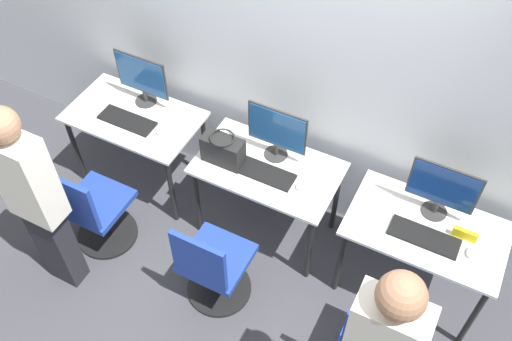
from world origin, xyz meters
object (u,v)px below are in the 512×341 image
at_px(office_chair_left, 94,212).
at_px(keyboard_left, 127,120).
at_px(mouse_left, 161,130).
at_px(keyboard_right, 424,237).
at_px(person_left, 35,198).
at_px(monitor_right, 442,189).
at_px(monitor_left, 142,78).
at_px(monitor_center, 277,132).
at_px(keyboard_center, 263,172).
at_px(mouse_center, 301,185).
at_px(handbag, 223,150).
at_px(mouse_right, 471,252).
at_px(office_chair_center, 213,269).

bearing_deg(office_chair_left, keyboard_left, 95.79).
distance_m(mouse_left, keyboard_right, 2.05).
bearing_deg(keyboard_left, person_left, -88.85).
bearing_deg(monitor_right, monitor_left, 179.33).
bearing_deg(monitor_center, keyboard_center, -90.00).
relative_size(monitor_center, keyboard_center, 0.98).
relative_size(keyboard_center, mouse_center, 5.09).
bearing_deg(keyboard_center, handbag, -175.88).
height_order(monitor_right, mouse_right, monitor_right).
distance_m(office_chair_left, mouse_right, 2.68).
xyz_separation_m(keyboard_center, keyboard_right, (1.17, -0.02, 0.00)).
bearing_deg(person_left, mouse_left, 75.01).
distance_m(office_chair_left, office_chair_center, 1.04).
bearing_deg(keyboard_center, office_chair_center, -95.55).
bearing_deg(monitor_right, monitor_center, -179.19).
distance_m(monitor_left, mouse_right, 2.66).
bearing_deg(monitor_right, keyboard_left, -174.39).
relative_size(office_chair_left, mouse_right, 9.96).
bearing_deg(mouse_center, mouse_right, -0.38).
height_order(keyboard_right, mouse_right, mouse_right).
bearing_deg(mouse_left, office_chair_left, -109.37).
bearing_deg(monitor_right, mouse_left, -174.27).
xyz_separation_m(monitor_center, mouse_right, (1.47, -0.20, -0.22)).
distance_m(person_left, mouse_right, 2.81).
xyz_separation_m(office_chair_left, keyboard_right, (2.28, 0.62, 0.40)).
bearing_deg(handbag, keyboard_right, 0.27).
height_order(person_left, office_chair_center, person_left).
relative_size(monitor_left, keyboard_center, 0.98).
height_order(office_chair_center, monitor_right, monitor_right).
bearing_deg(keyboard_left, mouse_left, 4.81).
bearing_deg(office_chair_center, keyboard_right, 27.13).
bearing_deg(mouse_right, monitor_right, 143.48).
height_order(keyboard_right, handbag, handbag).
xyz_separation_m(monitor_left, keyboard_left, (0.00, -0.26, -0.23)).
xyz_separation_m(monitor_center, mouse_center, (0.28, -0.20, -0.22)).
xyz_separation_m(mouse_right, handbag, (-1.78, -0.02, 0.10)).
height_order(monitor_center, handbag, monitor_center).
height_order(keyboard_center, handbag, handbag).
relative_size(keyboard_left, monitor_right, 1.02).
xyz_separation_m(keyboard_right, mouse_right, (0.30, 0.02, 0.01)).
height_order(mouse_left, person_left, person_left).
bearing_deg(keyboard_left, handbag, -0.98).
xyz_separation_m(monitor_center, keyboard_center, (0.00, -0.21, -0.23)).
bearing_deg(keyboard_right, office_chair_center, -152.87).
distance_m(mouse_left, monitor_center, 0.93).
relative_size(office_chair_left, office_chair_center, 1.00).
bearing_deg(monitor_center, person_left, -133.68).
distance_m(mouse_left, keyboard_center, 0.88).
bearing_deg(handbag, monitor_center, 36.27).
xyz_separation_m(office_chair_center, keyboard_right, (1.23, 0.63, 0.40)).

